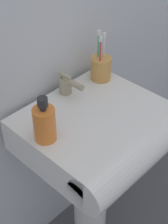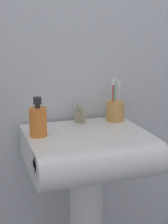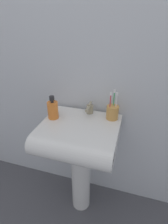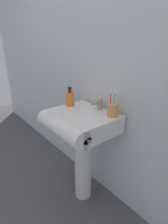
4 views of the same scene
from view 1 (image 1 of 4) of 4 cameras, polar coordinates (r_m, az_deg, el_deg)
sink_pedestal at (r=1.51m, az=1.08°, el=-13.95°), size 0.14×0.14×0.67m
sink_basin at (r=1.20m, az=3.02°, el=-3.60°), size 0.49×0.45×0.13m
faucet at (r=1.25m, az=-2.81°, el=4.54°), size 0.05×0.12×0.08m
toothbrush_cup at (r=1.33m, az=2.82°, el=7.38°), size 0.08×0.08×0.20m
soap_bottle at (r=1.05m, az=-6.59°, el=-1.86°), size 0.07×0.07×0.16m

